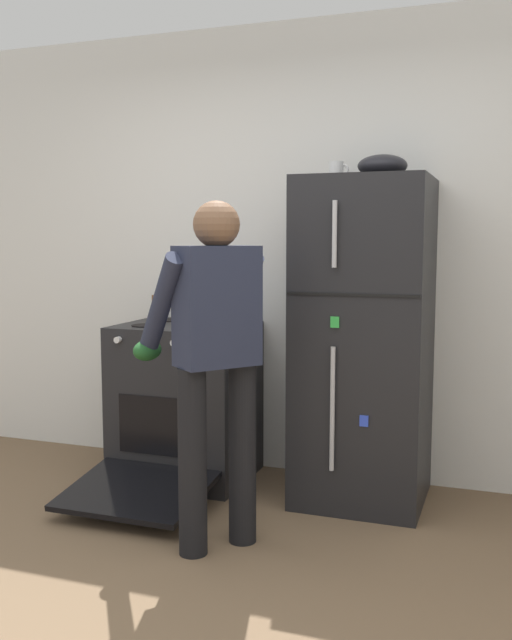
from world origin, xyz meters
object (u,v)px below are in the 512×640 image
mixing_bowl (382,166)px  refrigerator (364,342)px  stove_range (185,403)px  person_cook (214,345)px  red_pot (207,316)px  pepper_mill (156,307)px  coffee_mug (336,170)px

mixing_bowl → refrigerator: bearing=-179.8°
stove_range → person_cook: size_ratio=0.77×
red_pot → mixing_bowl: mixing_bowl is taller
red_pot → pepper_mill: pepper_mill is taller
red_pot → person_cook: bearing=-64.2°
red_pot → mixing_bowl: bearing=2.9°
person_cook → coffee_mug: size_ratio=14.28×
pepper_mill → coffee_mug: bearing=-7.2°
person_cook → red_pot: bearing=115.8°
coffee_mug → pepper_mill: coffee_mug is taller
refrigerator → mixing_bowl: bearing=0.2°
pepper_mill → stove_range: bearing=-36.0°
refrigerator → person_cook: refrigerator is taller
red_pot → pepper_mill: size_ratio=2.52×
person_cook → mixing_bowl: bearing=54.3°
refrigerator → person_cook: 1.00m
coffee_mug → pepper_mill: bearing=172.8°
stove_range → red_pot: size_ratio=3.37×
stove_range → pepper_mill: (-0.30, 0.22, 0.55)m
stove_range → person_cook: 1.11m
stove_range → pepper_mill: size_ratio=8.48×
person_cook → mixing_bowl: mixing_bowl is taller
coffee_mug → mixing_bowl: (0.26, -0.05, 0.01)m
pepper_mill → mixing_bowl: size_ratio=0.56×
stove_range → mixing_bowl: bearing=0.9°
refrigerator → coffee_mug: size_ratio=15.64×
pepper_mill → red_pot: bearing=-28.5°
red_pot → pepper_mill: (-0.46, 0.25, 0.02)m
person_cook → pepper_mill: bearing=129.0°
stove_range → coffee_mug: bearing=4.4°
refrigerator → person_cook: size_ratio=1.10×
refrigerator → red_pot: (-0.91, -0.05, 0.11)m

